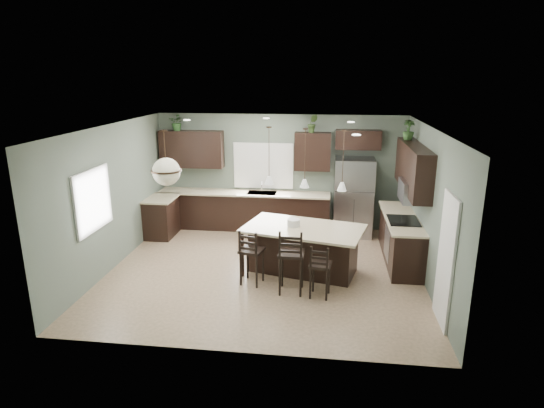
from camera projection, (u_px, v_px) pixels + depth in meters
The scene contains 33 objects.
ground at pixel (264, 270), 8.93m from camera, with size 6.00×6.00×0.00m, color #9E8466.
pantry_door at pixel (446, 261), 6.82m from camera, with size 0.04×0.82×2.04m, color white.
window_back at pixel (264, 166), 11.16m from camera, with size 1.35×0.02×1.00m, color white.
window_left at pixel (92, 200), 8.09m from camera, with size 0.02×1.10×1.00m, color white.
left_return_cabs at pixel (162, 217), 10.74m from camera, with size 0.60×0.90×0.90m, color black.
left_return_countertop at pixel (161, 198), 10.61m from camera, with size 0.66×0.96×0.04m, color beige.
back_lower_cabs at pixel (244, 211), 11.24m from camera, with size 4.20×0.60×0.90m, color black.
back_countertop at pixel (244, 193), 11.09m from camera, with size 4.20×0.66×0.04m, color beige.
sink_inset at pixel (262, 193), 11.04m from camera, with size 0.70×0.45×0.01m, color gray.
faucet at pixel (262, 187), 10.97m from camera, with size 0.02×0.02×0.28m, color silver.
back_upper_left at pixel (192, 149), 11.11m from camera, with size 1.55×0.34×0.90m, color black.
back_upper_right at pixel (313, 152), 10.76m from camera, with size 0.85×0.34×0.90m, color black.
fridge_header at pixel (358, 140), 10.55m from camera, with size 1.05×0.34×0.45m, color black.
right_lower_cabs at pixel (400, 239), 9.32m from camera, with size 0.60×2.35×0.90m, color black.
right_countertop at pixel (401, 218), 9.19m from camera, with size 0.66×2.35×0.04m, color beige.
cooktop at pixel (403, 221), 8.92m from camera, with size 0.58×0.75×0.02m, color black.
wall_oven_front at pixel (387, 243), 9.09m from camera, with size 0.01×0.72×0.60m, color gray.
right_upper_cabs at pixel (413, 168), 8.89m from camera, with size 0.34×2.35×0.90m, color black.
microwave at pixel (411, 191), 8.74m from camera, with size 0.40×0.75×0.40m, color gray.
refrigerator at pixel (353, 197), 10.68m from camera, with size 0.90×0.74×1.85m, color #92929A.
kitchen_island at pixel (303, 250), 8.71m from camera, with size 2.22×1.26×0.92m, color black.
serving_dish at pixel (294, 223), 8.64m from camera, with size 0.24×0.24×0.14m, color silver.
bar_stool_left at pixel (252, 256), 8.24m from camera, with size 0.39×0.39×1.06m, color black.
bar_stool_center at pixel (291, 260), 7.90m from camera, with size 0.44×0.44×1.19m, color black.
bar_stool_right at pixel (320, 271), 7.76m from camera, with size 0.36×0.36×0.97m, color black.
pendant_left at pixel (269, 156), 8.46m from camera, with size 0.17×0.17×1.10m, color white, non-canonical shape.
pendant_center at pixel (305, 158), 8.22m from camera, with size 0.17×0.17×1.10m, color white, non-canonical shape.
pendant_right at pixel (343, 161), 7.98m from camera, with size 0.17×0.17×1.10m, color silver, non-canonical shape.
chandelier at pixel (165, 158), 7.98m from camera, with size 0.54×0.54×1.00m, color beige, non-canonical shape.
plant_back_left at pixel (177, 122), 10.94m from camera, with size 0.36×0.31×0.40m, color #254C21.
plant_back_right at pixel (313, 123), 10.55m from camera, with size 0.23×0.19×0.43m, color #365224.
plant_right_wall at pixel (409, 130), 9.37m from camera, with size 0.23×0.23×0.41m, color #2B4E22.
room_shell at pixel (264, 187), 8.46m from camera, with size 6.00×6.00×6.00m.
Camera 1 is at (1.16, -8.14, 3.72)m, focal length 30.00 mm.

